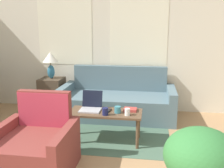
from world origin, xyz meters
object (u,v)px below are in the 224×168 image
(cup_navy, at_px, (127,112))
(book_red, at_px, (130,110))
(armchair, at_px, (36,149))
(cup_white, at_px, (105,111))
(cup_yellow, at_px, (118,110))
(table_lamp, at_px, (50,60))
(potted_plant, at_px, (201,158))
(tv_remote, at_px, (109,111))
(couch, at_px, (118,102))
(laptop, at_px, (91,106))
(coffee_table, at_px, (105,115))

(cup_navy, distance_m, book_red, 0.21)
(armchair, xyz_separation_m, cup_navy, (0.99, 0.81, 0.23))
(cup_white, distance_m, book_red, 0.41)
(cup_navy, distance_m, cup_yellow, 0.17)
(table_lamp, xyz_separation_m, potted_plant, (2.43, -2.46, -0.57))
(armchair, distance_m, potted_plant, 1.82)
(cup_white, height_order, tv_remote, cup_white)
(couch, relative_size, tv_remote, 13.49)
(tv_remote, bearing_deg, cup_navy, -25.70)
(cup_yellow, bearing_deg, armchair, -133.16)
(book_red, relative_size, tv_remote, 1.24)
(cup_navy, xyz_separation_m, cup_yellow, (-0.15, 0.09, -0.00))
(cup_navy, bearing_deg, book_red, 83.49)
(couch, relative_size, potted_plant, 2.84)
(cup_yellow, relative_size, book_red, 0.49)
(book_red, bearing_deg, cup_yellow, -144.35)
(laptop, height_order, potted_plant, potted_plant)
(couch, height_order, laptop, couch)
(cup_yellow, distance_m, book_red, 0.21)
(armchair, bearing_deg, cup_white, 48.73)
(book_red, bearing_deg, laptop, -176.89)
(cup_white, bearing_deg, cup_yellow, 37.02)
(tv_remote, xyz_separation_m, potted_plant, (1.09, -1.22, -0.02))
(laptop, bearing_deg, couch, 76.03)
(table_lamp, bearing_deg, potted_plant, -45.30)
(table_lamp, xyz_separation_m, tv_remote, (1.34, -1.24, -0.55))
(coffee_table, bearing_deg, potted_plant, -46.50)
(laptop, distance_m, cup_navy, 0.58)
(potted_plant, bearing_deg, couch, 115.25)
(tv_remote, bearing_deg, cup_white, -96.30)
(cup_navy, bearing_deg, potted_plant, -53.39)
(cup_navy, xyz_separation_m, tv_remote, (-0.29, 0.14, -0.04))
(laptop, xyz_separation_m, tv_remote, (0.27, -0.04, -0.05))
(cup_navy, distance_m, cup_white, 0.31)
(table_lamp, bearing_deg, laptop, -48.18)
(armchair, distance_m, cup_navy, 1.30)
(cup_yellow, xyz_separation_m, cup_white, (-0.16, -0.12, 0.01))
(cup_yellow, relative_size, potted_plant, 0.13)
(book_red, distance_m, tv_remote, 0.32)
(coffee_table, relative_size, book_red, 5.48)
(coffee_table, xyz_separation_m, cup_yellow, (0.18, -0.02, 0.10))
(couch, xyz_separation_m, tv_remote, (0.01, -1.10, 0.20))
(cup_white, bearing_deg, book_red, 36.32)
(coffee_table, distance_m, potted_plant, 1.64)
(couch, distance_m, book_red, 1.10)
(couch, relative_size, book_red, 10.88)
(coffee_table, bearing_deg, tv_remote, 31.07)
(coffee_table, bearing_deg, laptop, 164.00)
(coffee_table, height_order, potted_plant, potted_plant)
(cup_white, bearing_deg, cup_navy, 6.18)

